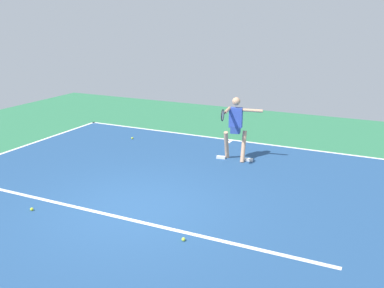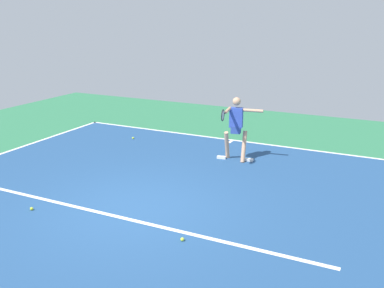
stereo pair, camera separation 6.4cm
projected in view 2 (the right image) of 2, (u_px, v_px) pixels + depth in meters
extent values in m
plane|color=#2D754C|center=(135.00, 208.00, 8.76)|extent=(20.51, 20.51, 0.00)
cube|color=navy|center=(135.00, 208.00, 8.76)|extent=(10.82, 11.18, 0.00)
cube|color=white|center=(233.00, 140.00, 13.54)|extent=(10.82, 0.10, 0.01)
cube|color=white|center=(121.00, 217.00, 8.35)|extent=(8.11, 0.10, 0.01)
cube|color=white|center=(230.00, 142.00, 13.37)|extent=(0.10, 0.30, 0.01)
cylinder|color=tan|center=(244.00, 147.00, 11.52)|extent=(0.17, 0.40, 0.83)
cube|color=white|center=(249.00, 160.00, 11.58)|extent=(0.25, 0.14, 0.07)
cylinder|color=tan|center=(227.00, 145.00, 11.64)|extent=(0.17, 0.40, 0.83)
cube|color=white|center=(221.00, 157.00, 11.78)|extent=(0.25, 0.14, 0.07)
cube|color=#2D4799|center=(236.00, 129.00, 11.45)|extent=(0.28, 0.24, 0.20)
cube|color=#334CB2|center=(236.00, 118.00, 11.36)|extent=(0.37, 0.23, 0.53)
sphere|color=tan|center=(237.00, 101.00, 11.23)|extent=(0.21, 0.21, 0.21)
cylinder|color=tan|center=(253.00, 111.00, 11.18)|extent=(0.53, 0.17, 0.08)
cylinder|color=tan|center=(228.00, 110.00, 11.09)|extent=(0.17, 0.53, 0.08)
cylinder|color=black|center=(225.00, 113.00, 10.75)|extent=(0.07, 0.22, 0.03)
torus|color=black|center=(223.00, 115.00, 10.52)|extent=(0.07, 0.29, 0.29)
cylinder|color=silver|center=(223.00, 115.00, 10.52)|extent=(0.05, 0.25, 0.25)
sphere|color=#C6E53D|center=(182.00, 239.00, 7.48)|extent=(0.07, 0.07, 0.07)
sphere|color=#CCE033|center=(133.00, 138.00, 13.65)|extent=(0.07, 0.07, 0.07)
sphere|color=#CCE033|center=(32.00, 209.00, 8.66)|extent=(0.07, 0.07, 0.07)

